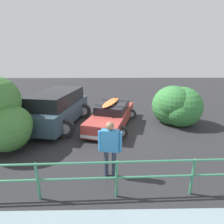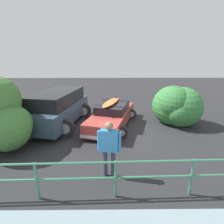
% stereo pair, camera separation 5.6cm
% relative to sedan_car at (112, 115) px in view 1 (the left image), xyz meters
% --- Properties ---
extents(ground_plane, '(44.00, 44.00, 0.02)m').
position_rel_sedan_car_xyz_m(ground_plane, '(-0.09, 0.42, -0.58)').
color(ground_plane, '#28282B').
rests_on(ground_plane, ground).
extents(sedan_car, '(2.91, 4.68, 1.47)m').
position_rel_sedan_car_xyz_m(sedan_car, '(0.00, 0.00, 0.00)').
color(sedan_car, '#9E3833').
rests_on(sedan_car, ground).
extents(suv_car, '(3.13, 4.79, 1.84)m').
position_rel_sedan_car_xyz_m(suv_car, '(2.81, -0.09, 0.38)').
color(suv_car, '#334756').
rests_on(suv_car, ground).
extents(person_bystander, '(0.70, 0.27, 1.81)m').
position_rel_sedan_car_xyz_m(person_bystander, '(0.13, 4.20, 0.51)').
color(person_bystander, '#33384C').
rests_on(person_bystander, ground).
extents(railing_fence, '(10.02, 0.34, 1.08)m').
position_rel_sedan_car_xyz_m(railing_fence, '(-1.03, 5.01, 0.15)').
color(railing_fence, '#387F5B').
rests_on(railing_fence, ground).
extents(bush_near_left, '(2.55, 2.49, 2.22)m').
position_rel_sedan_car_xyz_m(bush_near_left, '(-3.43, -0.17, 0.42)').
color(bush_near_left, brown).
rests_on(bush_near_left, ground).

